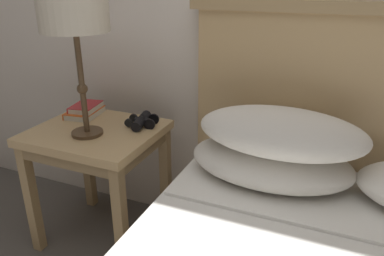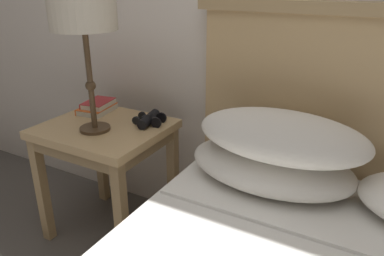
{
  "view_description": "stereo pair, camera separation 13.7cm",
  "coord_description": "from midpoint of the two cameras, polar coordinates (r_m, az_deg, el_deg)",
  "views": [
    {
      "loc": [
        0.42,
        -0.59,
        1.19
      ],
      "look_at": [
        -0.07,
        0.58,
        0.66
      ],
      "focal_mm": 35.0,
      "sensor_mm": 36.0,
      "label": 1
    },
    {
      "loc": [
        0.54,
        -0.53,
        1.19
      ],
      "look_at": [
        -0.07,
        0.58,
        0.66
      ],
      "focal_mm": 35.0,
      "sensor_mm": 36.0,
      "label": 2
    }
  ],
  "objects": [
    {
      "name": "binoculars_pair",
      "position": [
        1.68,
        -4.23,
        1.32
      ],
      "size": [
        0.15,
        0.16,
        0.05
      ],
      "color": "black",
      "rests_on": "nightstand"
    },
    {
      "name": "book_stacked_on_top",
      "position": [
        1.86,
        -12.13,
        3.65
      ],
      "size": [
        0.14,
        0.17,
        0.03
      ],
      "color": "silver",
      "rests_on": "book_on_nightstand"
    },
    {
      "name": "nightstand",
      "position": [
        1.73,
        -10.82,
        -2.26
      ],
      "size": [
        0.53,
        0.47,
        0.56
      ],
      "color": "tan",
      "rests_on": "ground_plane"
    },
    {
      "name": "book_on_nightstand",
      "position": [
        1.87,
        -12.3,
        2.83
      ],
      "size": [
        0.15,
        0.19,
        0.03
      ],
      "color": "silver",
      "rests_on": "nightstand"
    },
    {
      "name": "table_lamp",
      "position": [
        1.54,
        -13.78,
        16.67
      ],
      "size": [
        0.26,
        0.26,
        0.59
      ],
      "color": "#4C3823",
      "rests_on": "nightstand"
    }
  ]
}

